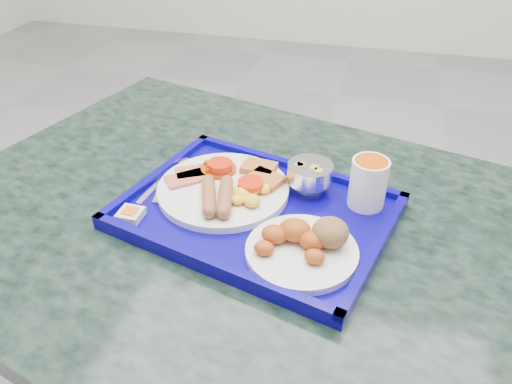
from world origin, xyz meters
TOP-DOWN VIEW (x-y plane):
  - floor at (0.00, 0.00)m, footprint 6.00×6.00m
  - table at (0.09, -0.44)m, footprint 1.48×1.18m
  - tray at (0.06, -0.42)m, footprint 0.54×0.45m
  - main_plate at (-0.01, -0.38)m, footprint 0.25×0.25m
  - bread_plate at (0.16, -0.51)m, footprint 0.18×0.18m
  - fruit_bowl at (0.14, -0.33)m, footprint 0.09×0.09m
  - juice_cup at (0.25, -0.35)m, footprint 0.07×0.07m
  - spoon at (-0.13, -0.33)m, footprint 0.05×0.17m
  - knife at (-0.15, -0.37)m, footprint 0.03×0.17m
  - jam_packet at (-0.15, -0.50)m, footprint 0.04×0.04m

SIDE VIEW (x-z plane):
  - floor at x=0.00m, z-range 0.00..0.00m
  - table at x=0.09m, z-range 0.20..1.00m
  - tray at x=0.06m, z-range 0.80..0.83m
  - knife at x=-0.15m, z-range 0.82..0.83m
  - spoon at x=-0.13m, z-range 0.82..0.83m
  - jam_packet at x=-0.15m, z-range 0.82..0.84m
  - main_plate at x=-0.01m, z-range 0.82..0.86m
  - bread_plate at x=0.16m, z-range 0.81..0.87m
  - fruit_bowl at x=0.14m, z-range 0.83..0.89m
  - juice_cup at x=0.25m, z-range 0.83..0.92m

